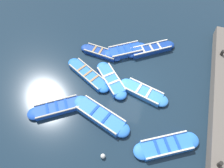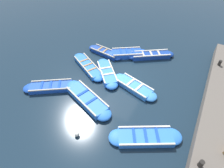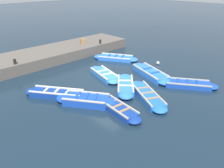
# 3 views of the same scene
# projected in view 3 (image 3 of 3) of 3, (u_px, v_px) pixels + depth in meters

# --- Properties ---
(ground_plane) EXTENTS (120.00, 120.00, 0.00)m
(ground_plane) POSITION_uv_depth(u_px,v_px,m) (113.00, 83.00, 13.84)
(ground_plane) COLOR #162838
(boat_inner_gap) EXTENTS (3.38, 2.70, 0.35)m
(boat_inner_gap) POSITION_uv_depth(u_px,v_px,m) (188.00, 84.00, 13.30)
(boat_inner_gap) COLOR #1947B7
(boat_inner_gap) RESTS_ON ground
(boat_bow_out) EXTENTS (3.26, 2.65, 0.46)m
(boat_bow_out) POSITION_uv_depth(u_px,v_px,m) (86.00, 100.00, 11.42)
(boat_bow_out) COLOR #1947B7
(boat_bow_out) RESTS_ON ground
(boat_alongside) EXTENTS (4.06, 2.17, 0.41)m
(boat_alongside) POSITION_uv_depth(u_px,v_px,m) (150.00, 73.00, 14.84)
(boat_alongside) COLOR blue
(boat_alongside) RESTS_ON ground
(boat_stern_in) EXTENTS (2.92, 2.98, 0.41)m
(boat_stern_in) POSITION_uv_depth(u_px,v_px,m) (125.00, 86.00, 13.06)
(boat_stern_in) COLOR blue
(boat_stern_in) RESTS_ON ground
(boat_near_quay) EXTENTS (3.47, 2.74, 0.42)m
(boat_near_quay) POSITION_uv_depth(u_px,v_px,m) (57.00, 94.00, 12.10)
(boat_near_quay) COLOR navy
(boat_near_quay) RESTS_ON ground
(boat_tucked) EXTENTS (3.66, 2.67, 0.35)m
(boat_tucked) POSITION_uv_depth(u_px,v_px,m) (116.00, 58.00, 17.84)
(boat_tucked) COLOR blue
(boat_tucked) RESTS_ON ground
(boat_end_of_row) EXTENTS (3.19, 1.04, 0.36)m
(boat_end_of_row) POSITION_uv_depth(u_px,v_px,m) (117.00, 108.00, 10.77)
(boat_end_of_row) COLOR navy
(boat_end_of_row) RESTS_ON ground
(boat_centre) EXTENTS (3.41, 1.64, 0.36)m
(boat_centre) POSITION_uv_depth(u_px,v_px,m) (104.00, 74.00, 14.69)
(boat_centre) COLOR #3884E0
(boat_centre) RESTS_ON ground
(boat_far_corner) EXTENTS (3.72, 2.48, 0.35)m
(boat_far_corner) POSITION_uv_depth(u_px,v_px,m) (147.00, 95.00, 12.03)
(boat_far_corner) COLOR blue
(boat_far_corner) RESTS_ON ground
(quay_wall) EXTENTS (3.48, 13.51, 0.79)m
(quay_wall) POSITION_uv_depth(u_px,v_px,m) (55.00, 53.00, 18.15)
(quay_wall) COLOR #605951
(quay_wall) RESTS_ON ground
(bollard_north) EXTENTS (0.20, 0.20, 0.35)m
(bollard_north) POSITION_uv_depth(u_px,v_px,m) (100.00, 42.00, 19.40)
(bollard_north) COLOR black
(bollard_north) RESTS_ON quay_wall
(bollard_mid_north) EXTENTS (0.20, 0.20, 0.35)m
(bollard_mid_north) POSITION_uv_depth(u_px,v_px,m) (15.00, 62.00, 14.62)
(bollard_mid_north) COLOR black
(bollard_mid_north) RESTS_ON quay_wall
(wooden_crate) EXTENTS (0.59, 0.59, 0.44)m
(wooden_crate) POSITION_uv_depth(u_px,v_px,m) (83.00, 41.00, 19.37)
(wooden_crate) COLOR olive
(wooden_crate) RESTS_ON quay_wall
(buoy_orange_near) EXTENTS (0.26, 0.26, 0.26)m
(buoy_orange_near) POSITION_uv_depth(u_px,v_px,m) (158.00, 63.00, 16.81)
(buoy_orange_near) COLOR silver
(buoy_orange_near) RESTS_ON ground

